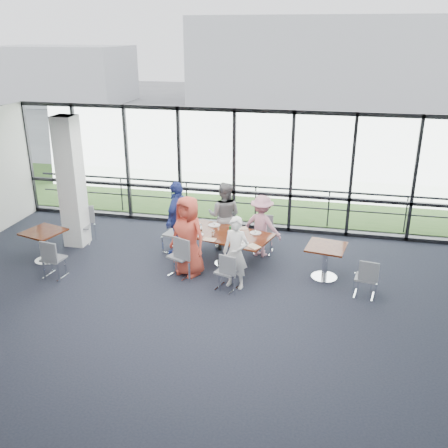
% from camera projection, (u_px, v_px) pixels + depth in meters
% --- Properties ---
extents(floor, '(12.00, 10.00, 0.02)m').
position_uv_depth(floor, '(179.00, 324.00, 9.13)').
color(floor, black).
rests_on(floor, ground).
extents(ceiling, '(12.00, 10.00, 0.04)m').
position_uv_depth(ceiling, '(173.00, 152.00, 7.97)').
color(ceiling, white).
rests_on(ceiling, ground).
extents(curtain_wall_back, '(12.00, 0.10, 3.20)m').
position_uv_depth(curtain_wall_back, '(234.00, 170.00, 13.10)').
color(curtain_wall_back, white).
rests_on(curtain_wall_back, ground).
extents(structural_column, '(0.50, 0.50, 3.20)m').
position_uv_depth(structural_column, '(71.00, 183.00, 12.01)').
color(structural_column, white).
rests_on(structural_column, ground).
extents(apron, '(80.00, 70.00, 0.02)m').
position_uv_depth(apron, '(261.00, 178.00, 18.23)').
color(apron, slate).
rests_on(apron, ground).
extents(grass_strip, '(80.00, 5.00, 0.01)m').
position_uv_depth(grass_strip, '(252.00, 194.00, 16.40)').
color(grass_strip, '#2B4F1C').
rests_on(grass_strip, ground).
extents(hangar_main, '(24.00, 10.00, 6.00)m').
position_uv_depth(hangar_main, '(362.00, 61.00, 36.35)').
color(hangar_main, silver).
rests_on(hangar_main, ground).
extents(hangar_aux, '(10.00, 6.00, 4.00)m').
position_uv_depth(hangar_aux, '(61.00, 74.00, 37.54)').
color(hangar_aux, silver).
rests_on(hangar_aux, ground).
extents(guard_rail, '(12.00, 0.06, 0.06)m').
position_uv_depth(guard_rail, '(238.00, 202.00, 14.04)').
color(guard_rail, '#2D2D33').
rests_on(guard_rail, ground).
extents(main_table, '(2.19, 1.58, 0.75)m').
position_uv_depth(main_table, '(227.00, 239.00, 11.25)').
color(main_table, '#38100A').
rests_on(main_table, ground).
extents(side_table_left, '(1.00, 1.00, 0.75)m').
position_uv_depth(side_table_left, '(44.00, 236.00, 11.41)').
color(side_table_left, '#38100A').
rests_on(side_table_left, ground).
extents(side_table_right, '(0.92, 0.92, 0.75)m').
position_uv_depth(side_table_right, '(326.00, 252.00, 10.61)').
color(side_table_right, '#38100A').
rests_on(side_table_right, ground).
extents(diner_near_left, '(1.02, 0.86, 1.78)m').
position_uv_depth(diner_near_left, '(188.00, 236.00, 10.71)').
color(diner_near_left, '#D14835').
rests_on(diner_near_left, ground).
extents(diner_near_right, '(0.65, 0.54, 1.54)m').
position_uv_depth(diner_near_right, '(236.00, 253.00, 10.20)').
color(diner_near_right, white).
rests_on(diner_near_right, ground).
extents(diner_far_left, '(0.84, 0.54, 1.68)m').
position_uv_depth(diner_far_left, '(224.00, 216.00, 12.02)').
color(diner_far_left, slate).
rests_on(diner_far_left, ground).
extents(diner_far_right, '(1.07, 0.76, 1.49)m').
position_uv_depth(diner_far_right, '(262.00, 226.00, 11.67)').
color(diner_far_right, pink).
rests_on(diner_far_right, ground).
extents(diner_end, '(0.75, 1.14, 1.80)m').
position_uv_depth(diner_end, '(178.00, 218.00, 11.71)').
color(diner_end, navy).
rests_on(diner_end, ground).
extents(chair_main_nl, '(0.60, 0.60, 0.94)m').
position_uv_depth(chair_main_nl, '(181.00, 256.00, 10.77)').
color(chair_main_nl, slate).
rests_on(chair_main_nl, ground).
extents(chair_main_nr, '(0.50, 0.50, 0.81)m').
position_uv_depth(chair_main_nr, '(227.00, 271.00, 10.22)').
color(chair_main_nr, slate).
rests_on(chair_main_nr, ground).
extents(chair_main_fl, '(0.52, 0.52, 0.82)m').
position_uv_depth(chair_main_fl, '(226.00, 230.00, 12.32)').
color(chair_main_fl, slate).
rests_on(chair_main_fl, ground).
extents(chair_main_fr, '(0.46, 0.46, 0.88)m').
position_uv_depth(chair_main_fr, '(264.00, 236.00, 11.92)').
color(chair_main_fr, slate).
rests_on(chair_main_fr, ground).
extents(chair_main_end, '(0.55, 0.55, 0.94)m').
position_uv_depth(chair_main_end, '(175.00, 234.00, 11.96)').
color(chair_main_end, slate).
rests_on(chair_main_end, ground).
extents(chair_spare_la, '(0.48, 0.48, 0.87)m').
position_uv_depth(chair_spare_la, '(54.00, 259.00, 10.72)').
color(chair_spare_la, slate).
rests_on(chair_spare_la, ground).
extents(chair_spare_lb, '(0.57, 0.57, 0.91)m').
position_uv_depth(chair_spare_lb, '(81.00, 226.00, 12.44)').
color(chair_spare_lb, slate).
rests_on(chair_spare_lb, ground).
extents(chair_spare_r, '(0.46, 0.46, 0.82)m').
position_uv_depth(chair_spare_r, '(366.00, 278.00, 9.95)').
color(chair_spare_r, slate).
rests_on(chair_spare_r, ground).
extents(plate_nl, '(0.26, 0.26, 0.01)m').
position_uv_depth(plate_nl, '(198.00, 235.00, 11.14)').
color(plate_nl, white).
rests_on(plate_nl, main_table).
extents(plate_nr, '(0.25, 0.25, 0.01)m').
position_uv_depth(plate_nr, '(243.00, 243.00, 10.69)').
color(plate_nr, white).
rests_on(plate_nr, main_table).
extents(plate_fl, '(0.28, 0.28, 0.01)m').
position_uv_depth(plate_fl, '(214.00, 225.00, 11.69)').
color(plate_fl, white).
rests_on(plate_fl, main_table).
extents(plate_fr, '(0.26, 0.26, 0.01)m').
position_uv_depth(plate_fr, '(256.00, 233.00, 11.24)').
color(plate_fr, white).
rests_on(plate_fr, main_table).
extents(plate_end, '(0.24, 0.24, 0.01)m').
position_uv_depth(plate_end, '(196.00, 228.00, 11.54)').
color(plate_end, white).
rests_on(plate_end, main_table).
extents(tumbler_a, '(0.06, 0.06, 0.13)m').
position_uv_depth(tumbler_a, '(213.00, 234.00, 11.05)').
color(tumbler_a, white).
rests_on(tumbler_a, main_table).
extents(tumbler_b, '(0.07, 0.07, 0.14)m').
position_uv_depth(tumbler_b, '(234.00, 235.00, 10.94)').
color(tumbler_b, white).
rests_on(tumbler_b, main_table).
extents(tumbler_c, '(0.07, 0.07, 0.13)m').
position_uv_depth(tumbler_c, '(234.00, 228.00, 11.36)').
color(tumbler_c, white).
rests_on(tumbler_c, main_table).
extents(tumbler_d, '(0.07, 0.07, 0.14)m').
position_uv_depth(tumbler_d, '(200.00, 227.00, 11.38)').
color(tumbler_d, white).
rests_on(tumbler_d, main_table).
extents(menu_a, '(0.29, 0.22, 0.00)m').
position_uv_depth(menu_a, '(210.00, 239.00, 10.90)').
color(menu_a, silver).
rests_on(menu_a, main_table).
extents(menu_b, '(0.36, 0.34, 0.00)m').
position_uv_depth(menu_b, '(254.00, 246.00, 10.56)').
color(menu_b, silver).
rests_on(menu_b, main_table).
extents(menu_c, '(0.35, 0.31, 0.00)m').
position_uv_depth(menu_c, '(241.00, 228.00, 11.52)').
color(menu_c, silver).
rests_on(menu_c, main_table).
extents(condiment_caddy, '(0.10, 0.07, 0.04)m').
position_uv_depth(condiment_caddy, '(230.00, 233.00, 11.21)').
color(condiment_caddy, black).
rests_on(condiment_caddy, main_table).
extents(ketchup_bottle, '(0.06, 0.06, 0.18)m').
position_uv_depth(ketchup_bottle, '(229.00, 230.00, 11.19)').
color(ketchup_bottle, '#AE3417').
rests_on(ketchup_bottle, main_table).
extents(green_bottle, '(0.05, 0.05, 0.20)m').
position_uv_depth(green_bottle, '(230.00, 230.00, 11.14)').
color(green_bottle, '#236C36').
rests_on(green_bottle, main_table).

